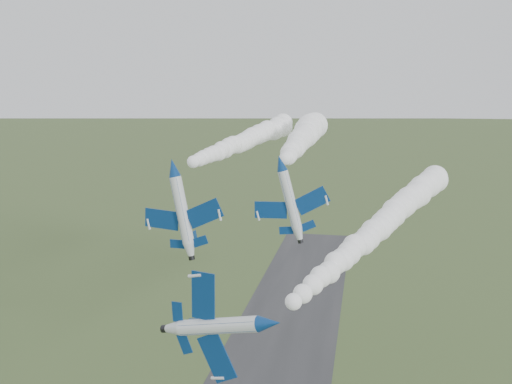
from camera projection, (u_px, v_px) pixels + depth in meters
The scene contains 6 objects.
jet_lead at pixel (269, 324), 53.87m from camera, with size 6.30×13.68×11.11m.
smoke_trail_jet_lead at pixel (389, 217), 90.82m from camera, with size 5.46×78.79×5.46m, color white, non-canonical shape.
jet_pair_left at pixel (173, 168), 75.73m from camera, with size 11.59×13.97×3.93m.
smoke_trail_jet_pair_left at pixel (249, 139), 106.14m from camera, with size 4.52×57.26×4.52m, color white, non-canonical shape.
jet_pair_right at pixel (280, 163), 74.13m from camera, with size 9.67×12.01×3.66m.
smoke_trail_jet_pair_right at pixel (303, 138), 102.56m from camera, with size 5.77×54.13×5.77m, color white, non-canonical shape.
Camera 1 is at (17.10, -51.88, 55.88)m, focal length 40.00 mm.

